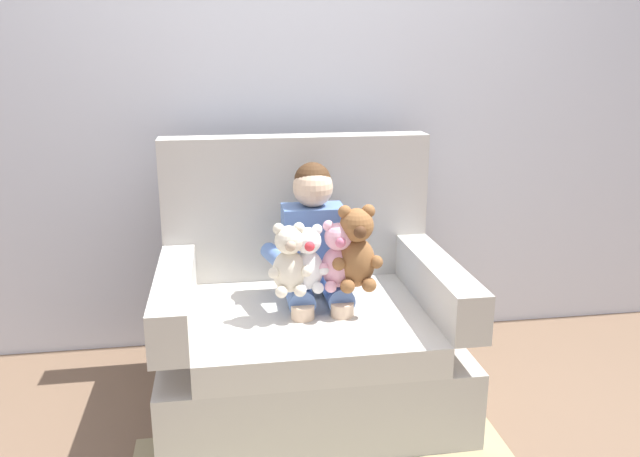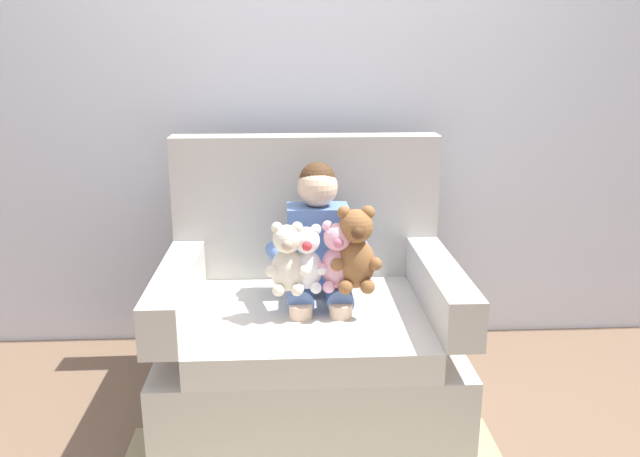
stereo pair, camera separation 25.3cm
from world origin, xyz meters
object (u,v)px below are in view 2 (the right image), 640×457
at_px(plush_pink, 337,258).
at_px(plush_brown, 356,251).
at_px(seated_child, 318,252).
at_px(plush_white, 307,260).
at_px(plush_cream, 287,260).
at_px(armchair, 309,325).

relative_size(plush_pink, plush_brown, 0.82).
xyz_separation_m(seated_child, plush_pink, (0.07, -0.17, 0.03)).
distance_m(plush_brown, plush_white, 0.20).
height_order(plush_cream, plush_white, plush_cream).
distance_m(armchair, seated_child, 0.33).
bearing_deg(plush_cream, armchair, 71.24).
relative_size(seated_child, plush_pink, 2.91).
distance_m(seated_child, plush_brown, 0.23).
distance_m(armchair, plush_brown, 0.45).
distance_m(plush_brown, plush_cream, 0.27).
bearing_deg(plush_cream, plush_pink, 15.56).
bearing_deg(seated_child, plush_white, -115.56).
bearing_deg(seated_child, plush_cream, -132.40).
relative_size(seated_child, plush_white, 3.04).
relative_size(plush_pink, plush_white, 1.05).
distance_m(plush_pink, plush_cream, 0.20).
height_order(armchair, plush_pink, armchair).
bearing_deg(armchair, plush_pink, -53.12).
bearing_deg(plush_pink, armchair, 111.98).
bearing_deg(seated_child, plush_pink, -75.73).
bearing_deg(plush_brown, plush_pink, -171.86).
xyz_separation_m(plush_cream, plush_white, (0.08, 0.02, -0.01)).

